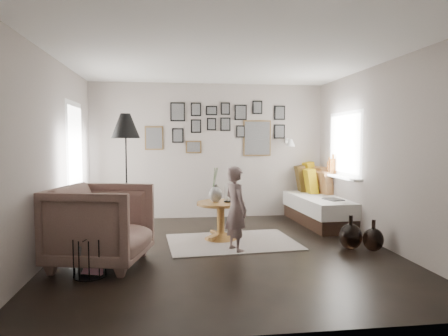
{
  "coord_description": "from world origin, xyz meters",
  "views": [
    {
      "loc": [
        -0.7,
        -5.33,
        1.51
      ],
      "look_at": [
        0.05,
        0.5,
        1.1
      ],
      "focal_mm": 32.0,
      "sensor_mm": 36.0,
      "label": 1
    }
  ],
  "objects": [
    {
      "name": "ground",
      "position": [
        0.0,
        0.0,
        0.0
      ],
      "size": [
        4.8,
        4.8,
        0.0
      ],
      "primitive_type": "plane",
      "color": "black",
      "rests_on": "ground"
    },
    {
      "name": "wall_back",
      "position": [
        0.0,
        2.4,
        1.3
      ],
      "size": [
        4.5,
        0.0,
        4.5
      ],
      "primitive_type": "plane",
      "rotation": [
        1.57,
        0.0,
        0.0
      ],
      "color": "gray",
      "rests_on": "ground"
    },
    {
      "name": "wall_front",
      "position": [
        0.0,
        -2.4,
        1.3
      ],
      "size": [
        4.5,
        0.0,
        4.5
      ],
      "primitive_type": "plane",
      "rotation": [
        -1.57,
        0.0,
        0.0
      ],
      "color": "gray",
      "rests_on": "ground"
    },
    {
      "name": "wall_left",
      "position": [
        -2.25,
        0.0,
        1.3
      ],
      "size": [
        0.0,
        4.8,
        4.8
      ],
      "primitive_type": "plane",
      "rotation": [
        1.57,
        0.0,
        1.57
      ],
      "color": "gray",
      "rests_on": "ground"
    },
    {
      "name": "wall_right",
      "position": [
        2.25,
        0.0,
        1.3
      ],
      "size": [
        0.0,
        4.8,
        4.8
      ],
      "primitive_type": "plane",
      "rotation": [
        1.57,
        0.0,
        -1.57
      ],
      "color": "gray",
      "rests_on": "ground"
    },
    {
      "name": "ceiling",
      "position": [
        0.0,
        0.0,
        2.6
      ],
      "size": [
        4.8,
        4.8,
        0.0
      ],
      "primitive_type": "plane",
      "rotation": [
        3.14,
        0.0,
        0.0
      ],
      "color": "white",
      "rests_on": "wall_back"
    },
    {
      "name": "door_left",
      "position": [
        -2.23,
        1.2,
        1.05
      ],
      "size": [
        0.0,
        2.14,
        2.14
      ],
      "color": "white",
      "rests_on": "wall_left"
    },
    {
      "name": "window_right",
      "position": [
        2.18,
        1.34,
        0.93
      ],
      "size": [
        0.15,
        1.32,
        1.3
      ],
      "color": "white",
      "rests_on": "wall_right"
    },
    {
      "name": "gallery_wall",
      "position": [
        0.29,
        2.38,
        1.74
      ],
      "size": [
        2.74,
        0.03,
        1.08
      ],
      "color": "brown",
      "rests_on": "wall_back"
    },
    {
      "name": "wall_sconce",
      "position": [
        1.55,
        2.13,
        1.46
      ],
      "size": [
        0.18,
        0.36,
        0.16
      ],
      "color": "white",
      "rests_on": "wall_back"
    },
    {
      "name": "rug",
      "position": [
        0.16,
        0.42,
        0.01
      ],
      "size": [
        1.96,
        1.45,
        0.01
      ],
      "primitive_type": "cube",
      "rotation": [
        0.0,
        0.0,
        0.08
      ],
      "color": "beige",
      "rests_on": "ground"
    },
    {
      "name": "pedestal_table",
      "position": [
        0.01,
        0.62,
        0.27
      ],
      "size": [
        0.73,
        0.73,
        0.57
      ],
      "rotation": [
        0.0,
        0.0,
        -0.41
      ],
      "color": "brown",
      "rests_on": "ground"
    },
    {
      "name": "vase",
      "position": [
        -0.07,
        0.64,
        0.73
      ],
      "size": [
        0.21,
        0.21,
        0.52
      ],
      "color": "black",
      "rests_on": "pedestal_table"
    },
    {
      "name": "candles",
      "position": [
        0.12,
        0.62,
        0.71
      ],
      "size": [
        0.13,
        0.13,
        0.27
      ],
      "color": "black",
      "rests_on": "pedestal_table"
    },
    {
      "name": "daybed",
      "position": [
        2.0,
        1.76,
        0.34
      ],
      "size": [
        1.05,
        2.29,
        1.08
      ],
      "rotation": [
        0.0,
        0.0,
        0.05
      ],
      "color": "black",
      "rests_on": "ground"
    },
    {
      "name": "magazine_on_daybed",
      "position": [
        2.0,
        1.1,
        0.51
      ],
      "size": [
        0.31,
        0.38,
        0.02
      ],
      "primitive_type": "cube",
      "rotation": [
        0.0,
        0.0,
        0.22
      ],
      "color": "black",
      "rests_on": "daybed"
    },
    {
      "name": "armchair",
      "position": [
        -1.57,
        -0.43,
        0.49
      ],
      "size": [
        1.28,
        1.26,
        0.98
      ],
      "primitive_type": "imported",
      "rotation": [
        0.0,
        0.0,
        1.35
      ],
      "color": "brown",
      "rests_on": "ground"
    },
    {
      "name": "armchair_cushion",
      "position": [
        -1.54,
        -0.38,
        0.48
      ],
      "size": [
        0.54,
        0.55,
        0.2
      ],
      "primitive_type": "cube",
      "rotation": [
        -0.21,
        0.0,
        -0.26
      ],
      "color": "silver",
      "rests_on": "armchair"
    },
    {
      "name": "floor_lamp",
      "position": [
        -1.43,
        1.09,
        1.66
      ],
      "size": [
        0.45,
        0.45,
        1.93
      ],
      "rotation": [
        0.0,
        0.0,
        -0.41
      ],
      "color": "black",
      "rests_on": "ground"
    },
    {
      "name": "magazine_basket",
      "position": [
        -1.62,
        -0.84,
        0.22
      ],
      "size": [
        0.4,
        0.4,
        0.44
      ],
      "rotation": [
        0.0,
        0.0,
        -0.17
      ],
      "color": "black",
      "rests_on": "ground"
    },
    {
      "name": "demijohn_large",
      "position": [
        1.73,
        -0.17,
        0.18
      ],
      "size": [
        0.31,
        0.31,
        0.47
      ],
      "color": "black",
      "rests_on": "ground"
    },
    {
      "name": "demijohn_small",
      "position": [
        2.0,
        -0.29,
        0.16
      ],
      "size": [
        0.28,
        0.28,
        0.43
      ],
      "color": "black",
      "rests_on": "ground"
    },
    {
      "name": "child",
      "position": [
        0.14,
        -0.03,
        0.58
      ],
      "size": [
        0.42,
        0.5,
        1.16
      ],
      "primitive_type": "imported",
      "rotation": [
        0.0,
        0.0,
        1.97
      ],
      "color": "#6B5755",
      "rests_on": "ground"
    }
  ]
}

